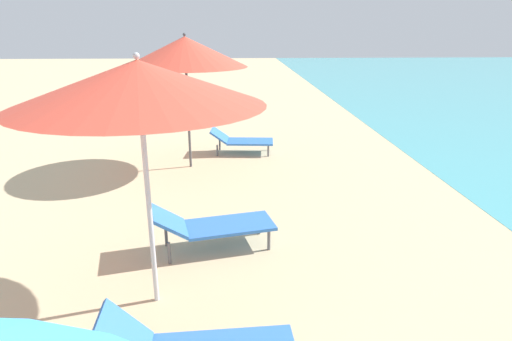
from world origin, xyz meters
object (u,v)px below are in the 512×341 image
lounger_second_shoreside (212,225)px  lounger_farthest_shoreside (241,140)px  umbrella_second (139,83)px  umbrella_farthest (185,52)px

lounger_second_shoreside → lounger_farthest_shoreside: size_ratio=1.13×
umbrella_second → lounger_farthest_shoreside: size_ratio=1.75×
umbrella_second → lounger_second_shoreside: bearing=63.5°
umbrella_farthest → lounger_farthest_shoreside: (1.03, 0.93, -1.94)m
umbrella_second → lounger_second_shoreside: umbrella_second is taller
umbrella_farthest → lounger_second_shoreside: bearing=-80.1°
umbrella_second → umbrella_farthest: umbrella_farthest is taller
lounger_farthest_shoreside → umbrella_farthest: bearing=-133.7°
umbrella_second → lounger_farthest_shoreside: umbrella_second is taller
lounger_second_shoreside → umbrella_farthest: bearing=87.2°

